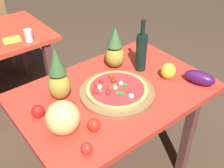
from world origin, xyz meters
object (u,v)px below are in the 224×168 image
Objects in this scene: display_table at (114,101)px; tomato_by_bottle at (94,125)px; pineapple_left at (115,49)px; tomato_near_board at (38,111)px; drinking_glass_water at (29,35)px; pineapple_right at (58,77)px; pizza at (116,89)px; napkin_folded at (12,40)px; tomato_beside_pepper at (87,149)px; eggplant at (200,78)px; tomato_at_corner at (70,106)px; melon at (63,118)px; wine_bottle at (141,52)px; bell_pepper at (168,71)px; pizza_board at (117,93)px.

tomato_by_bottle is at bearing -145.95° from display_table.
pineapple_left is 4.06× the size of tomato_near_board.
pineapple_right is at bearing -101.66° from drinking_glass_water.
pizza is 1.14m from napkin_folded.
tomato_beside_pepper is at bearing -102.61° from drinking_glass_water.
pineapple_left is 1.51× the size of eggplant.
drinking_glass_water is (-0.61, 1.25, 0.01)m from eggplant.
eggplant is at bearing -30.66° from display_table.
pineapple_left is (0.20, 0.26, 0.09)m from pizza.
tomato_at_corner reaches higher than napkin_folded.
pineapple_right reaches higher than tomato_beside_pepper.
pizza is at bearing -127.53° from pineapple_left.
tomato_at_corner is (-0.51, -0.22, -0.10)m from pineapple_left.
melon is (-0.13, -0.26, -0.06)m from pineapple_right.
napkin_folded is at bearing 87.37° from tomato_by_bottle.
napkin_folded is (-0.72, 1.36, -0.04)m from eggplant.
wine_bottle is 3.27× the size of bell_pepper.
tomato_beside_pepper is at bearing -104.30° from pineapple_right.
wine_bottle is 3.58× the size of drinking_glass_water.
eggplant is (0.90, -0.17, -0.05)m from melon.
eggplant is (0.11, -0.17, -0.01)m from bell_pepper.
pizza is 5.06× the size of tomato_at_corner.
tomato_by_bottle is at bearing -83.52° from tomato_at_corner.
tomato_near_board is (-0.86, 0.19, -0.01)m from bell_pepper.
napkin_folded is (-0.24, 1.08, 0.09)m from display_table.
eggplant is 1.03m from tomato_near_board.
tomato_by_bottle is 0.96× the size of tomato_near_board.
tomato_at_corner reaches higher than tomato_by_bottle.
pineapple_right is 0.29m from melon.
drinking_glass_water is at bearing 112.92° from pineapple_left.
melon is at bearing -170.54° from pizza_board.
tomato_near_board reaches higher than pizza_board.
pineapple_left is 0.49m from pineapple_right.
wine_bottle is at bearing 15.40° from display_table.
tomato_by_bottle is 0.70× the size of drinking_glass_water.
display_table is 0.99m from drinking_glass_water.
eggplant is at bearing -63.96° from drinking_glass_water.
tomato_at_corner is (-0.31, 0.05, 0.03)m from pizza_board.
display_table is 0.14m from pizza.
pizza reaches higher than tomato_at_corner.
pineapple_left is 0.89× the size of pineapple_right.
drinking_glass_water is at bearing 115.90° from wine_bottle.
tomato_by_bottle reaches higher than pizza_board.
tomato_at_corner is 0.18m from tomato_near_board.
display_table is 0.37m from pineapple_left.
eggplant is at bearing -28.96° from pineapple_right.
tomato_beside_pepper is (-0.90, -0.02, -0.01)m from eggplant.
napkin_folded is (0.19, 1.19, -0.09)m from melon.
pizza_board is 6.50× the size of tomato_by_bottle.
melon is at bearing 169.14° from eggplant.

